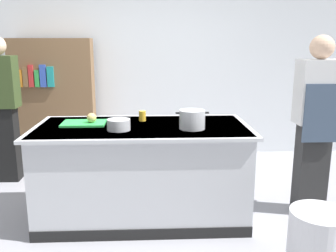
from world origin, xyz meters
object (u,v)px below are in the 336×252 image
(trash_bin, at_px, (318,246))
(bookshelf, at_px, (54,101))
(onion, at_px, (92,118))
(person_guest, at_px, (2,106))
(stock_pot, at_px, (192,119))
(juice_cup, at_px, (142,116))
(mixing_bowl, at_px, (119,125))
(person_chef, at_px, (315,122))

(trash_bin, height_order, bookshelf, bookshelf)
(onion, distance_m, person_guest, 1.54)
(stock_pot, distance_m, juice_cup, 0.57)
(onion, relative_size, stock_pot, 0.31)
(mixing_bowl, height_order, trash_bin, mixing_bowl)
(stock_pot, distance_m, person_guest, 2.42)
(stock_pot, bearing_deg, person_chef, 7.48)
(juice_cup, xyz_separation_m, bookshelf, (-1.26, 1.58, -0.10))
(onion, height_order, stock_pot, stock_pot)
(trash_bin, xyz_separation_m, person_chef, (0.40, 1.06, 0.65))
(stock_pot, bearing_deg, bookshelf, 131.52)
(mixing_bowl, bearing_deg, juice_cup, 61.99)
(juice_cup, distance_m, trash_bin, 1.90)
(stock_pot, relative_size, mixing_bowl, 1.44)
(person_guest, bearing_deg, stock_pot, 80.28)
(juice_cup, relative_size, bookshelf, 0.06)
(trash_bin, bearing_deg, person_guest, 144.43)
(mixing_bowl, relative_size, trash_bin, 0.39)
(onion, distance_m, bookshelf, 1.90)
(juice_cup, relative_size, person_chef, 0.06)
(juice_cup, relative_size, trash_bin, 0.19)
(juice_cup, height_order, trash_bin, juice_cup)
(mixing_bowl, relative_size, person_guest, 0.12)
(juice_cup, height_order, bookshelf, bookshelf)
(onion, xyz_separation_m, trash_bin, (1.71, -1.11, -0.71))
(onion, distance_m, mixing_bowl, 0.35)
(onion, relative_size, trash_bin, 0.17)
(onion, height_order, person_chef, person_chef)
(juice_cup, xyz_separation_m, trash_bin, (1.25, -1.26, -0.69))
(person_guest, bearing_deg, trash_bin, 73.74)
(onion, xyz_separation_m, person_guest, (-1.19, 0.97, -0.05))
(stock_pot, xyz_separation_m, person_chef, (1.19, 0.16, -0.07))
(stock_pot, xyz_separation_m, juice_cup, (-0.45, 0.35, -0.03))
(person_chef, relative_size, bookshelf, 1.01)
(person_guest, bearing_deg, onion, 70.35)
(person_guest, bearing_deg, bookshelf, 171.13)
(mixing_bowl, relative_size, juice_cup, 2.05)
(bookshelf, bearing_deg, mixing_bowl, -61.50)
(stock_pot, xyz_separation_m, person_guest, (-2.11, 1.17, -0.07))
(onion, relative_size, juice_cup, 0.90)
(bookshelf, bearing_deg, stock_pot, -48.48)
(mixing_bowl, bearing_deg, onion, 139.77)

